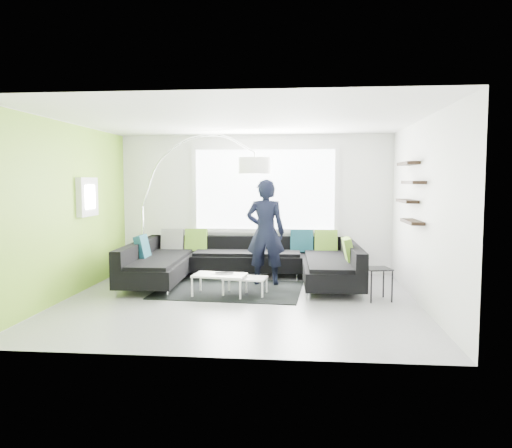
{
  "coord_description": "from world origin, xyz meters",
  "views": [
    {
      "loc": [
        0.97,
        -7.6,
        1.88
      ],
      "look_at": [
        0.17,
        0.9,
        1.13
      ],
      "focal_mm": 35.0,
      "sensor_mm": 36.0,
      "label": 1
    }
  ],
  "objects_px": {
    "sectional_sofa": "(244,263)",
    "laptop": "(224,274)",
    "coffee_table": "(232,285)",
    "side_table": "(378,284)",
    "person": "(265,232)",
    "arc_lamp": "(142,207)"
  },
  "relations": [
    {
      "from": "sectional_sofa",
      "to": "laptop",
      "type": "bearing_deg",
      "value": -104.21
    },
    {
      "from": "coffee_table",
      "to": "side_table",
      "type": "relative_size",
      "value": 2.11
    },
    {
      "from": "side_table",
      "to": "person",
      "type": "height_order",
      "value": "person"
    },
    {
      "from": "arc_lamp",
      "to": "laptop",
      "type": "relative_size",
      "value": 8.34
    },
    {
      "from": "sectional_sofa",
      "to": "side_table",
      "type": "height_order",
      "value": "sectional_sofa"
    },
    {
      "from": "arc_lamp",
      "to": "sectional_sofa",
      "type": "bearing_deg",
      "value": -5.13
    },
    {
      "from": "coffee_table",
      "to": "person",
      "type": "distance_m",
      "value": 1.28
    },
    {
      "from": "coffee_table",
      "to": "laptop",
      "type": "bearing_deg",
      "value": -157.14
    },
    {
      "from": "laptop",
      "to": "sectional_sofa",
      "type": "bearing_deg",
      "value": 66.86
    },
    {
      "from": "arc_lamp",
      "to": "person",
      "type": "bearing_deg",
      "value": -2.78
    },
    {
      "from": "coffee_table",
      "to": "arc_lamp",
      "type": "height_order",
      "value": "arc_lamp"
    },
    {
      "from": "coffee_table",
      "to": "side_table",
      "type": "xyz_separation_m",
      "value": [
        2.32,
        -0.13,
        0.08
      ]
    },
    {
      "from": "side_table",
      "to": "laptop",
      "type": "distance_m",
      "value": 2.45
    },
    {
      "from": "side_table",
      "to": "sectional_sofa",
      "type": "bearing_deg",
      "value": 155.23
    },
    {
      "from": "arc_lamp",
      "to": "side_table",
      "type": "relative_size",
      "value": 5.34
    },
    {
      "from": "coffee_table",
      "to": "arc_lamp",
      "type": "relative_size",
      "value": 0.39
    },
    {
      "from": "arc_lamp",
      "to": "person",
      "type": "xyz_separation_m",
      "value": [
        2.45,
        -0.56,
        -0.42
      ]
    },
    {
      "from": "side_table",
      "to": "person",
      "type": "bearing_deg",
      "value": 150.76
    },
    {
      "from": "sectional_sofa",
      "to": "person",
      "type": "xyz_separation_m",
      "value": [
        0.39,
        -0.0,
        0.56
      ]
    },
    {
      "from": "coffee_table",
      "to": "person",
      "type": "xyz_separation_m",
      "value": [
        0.48,
        0.91,
        0.77
      ]
    },
    {
      "from": "arc_lamp",
      "to": "coffee_table",
      "type": "bearing_deg",
      "value": -26.52
    },
    {
      "from": "coffee_table",
      "to": "person",
      "type": "height_order",
      "value": "person"
    }
  ]
}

